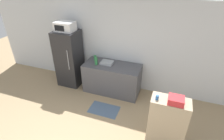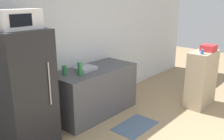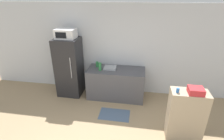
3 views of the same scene
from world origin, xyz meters
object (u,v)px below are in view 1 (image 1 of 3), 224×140
(bottle_short, at_px, (95,58))
(microwave, at_px, (65,27))
(refrigerator, at_px, (69,59))
(basket, at_px, (176,100))
(jar, at_px, (157,97))
(bottle_tall, at_px, (96,61))

(bottle_short, bearing_deg, microwave, -170.60)
(refrigerator, distance_m, bottle_short, 0.81)
(basket, bearing_deg, refrigerator, 156.25)
(refrigerator, relative_size, bottle_short, 11.09)
(microwave, xyz_separation_m, basket, (3.06, -1.34, -0.66))
(bottle_short, height_order, basket, basket)
(bottle_short, height_order, jar, jar)
(bottle_tall, height_order, bottle_short, bottle_tall)
(refrigerator, height_order, jar, refrigerator)
(refrigerator, relative_size, microwave, 3.20)
(microwave, height_order, bottle_tall, microwave)
(basket, bearing_deg, microwave, 156.27)
(microwave, xyz_separation_m, bottle_short, (0.80, 0.13, -0.88))
(refrigerator, xyz_separation_m, jar, (2.73, -1.36, 0.29))
(refrigerator, distance_m, jar, 3.07)
(refrigerator, bearing_deg, bottle_tall, -5.87)
(microwave, relative_size, basket, 1.93)
(basket, relative_size, jar, 3.12)
(microwave, bearing_deg, bottle_short, 9.40)
(microwave, distance_m, jar, 3.13)
(microwave, distance_m, bottle_short, 1.19)
(microwave, height_order, bottle_short, microwave)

